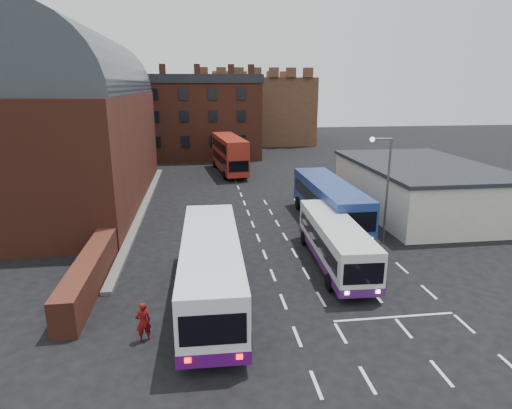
{
  "coord_description": "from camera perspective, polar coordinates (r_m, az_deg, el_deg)",
  "views": [
    {
      "loc": [
        -4.0,
        -20.32,
        10.81
      ],
      "look_at": [
        0.0,
        10.0,
        2.2
      ],
      "focal_mm": 30.0,
      "sensor_mm": 36.0,
      "label": 1
    }
  ],
  "objects": [
    {
      "name": "ground",
      "position": [
        23.36,
        3.28,
        -11.87
      ],
      "size": [
        180.0,
        180.0,
        0.0
      ],
      "primitive_type": "plane",
      "color": "black"
    },
    {
      "name": "railway_station",
      "position": [
        43.01,
        -23.39,
        10.23
      ],
      "size": [
        12.0,
        28.0,
        16.0
      ],
      "color": "#602B1E",
      "rests_on": "ground"
    },
    {
      "name": "forecourt_wall",
      "position": [
        25.19,
        -21.34,
        -8.59
      ],
      "size": [
        1.2,
        10.0,
        1.8
      ],
      "primitive_type": "cube",
      "color": "#602B1E",
      "rests_on": "ground"
    },
    {
      "name": "cream_building",
      "position": [
        40.17,
        20.95,
        2.23
      ],
      "size": [
        10.4,
        16.4,
        4.25
      ],
      "color": "beige",
      "rests_on": "ground"
    },
    {
      "name": "brick_terrace",
      "position": [
        66.56,
        -9.38,
        10.94
      ],
      "size": [
        22.0,
        10.0,
        11.0
      ],
      "primitive_type": "cube",
      "color": "brown",
      "rests_on": "ground"
    },
    {
      "name": "castle_keep",
      "position": [
        87.03,
        -0.93,
        12.55
      ],
      "size": [
        22.0,
        22.0,
        12.0
      ],
      "primitive_type": "cube",
      "color": "brown",
      "rests_on": "ground"
    },
    {
      "name": "bus_white_outbound",
      "position": [
        21.96,
        -6.01,
        -8.0
      ],
      "size": [
        3.32,
        12.5,
        3.4
      ],
      "rotation": [
        0.0,
        0.0,
        -0.02
      ],
      "color": "white",
      "rests_on": "ground"
    },
    {
      "name": "bus_white_inbound",
      "position": [
        26.62,
        10.51,
        -4.65
      ],
      "size": [
        2.9,
        10.41,
        2.82
      ],
      "rotation": [
        0.0,
        0.0,
        3.1
      ],
      "color": "silver",
      "rests_on": "ground"
    },
    {
      "name": "bus_blue",
      "position": [
        34.27,
        9.72,
        0.62
      ],
      "size": [
        3.21,
        12.52,
        3.41
      ],
      "rotation": [
        0.0,
        0.0,
        3.15
      ],
      "color": "navy",
      "rests_on": "ground"
    },
    {
      "name": "bus_red_double",
      "position": [
        53.91,
        -3.57,
        6.75
      ],
      "size": [
        3.89,
        11.66,
        4.58
      ],
      "rotation": [
        0.0,
        0.0,
        3.25
      ],
      "color": "maroon",
      "rests_on": "ground"
    },
    {
      "name": "street_lamp",
      "position": [
        30.31,
        16.73,
        3.05
      ],
      "size": [
        1.52,
        0.37,
        7.47
      ],
      "rotation": [
        0.0,
        0.0,
        -0.1
      ],
      "color": "#4A4C4E",
      "rests_on": "ground"
    },
    {
      "name": "pedestrian_red",
      "position": [
        19.78,
        -14.81,
        -14.87
      ],
      "size": [
        0.78,
        0.65,
        1.83
      ],
      "primitive_type": "imported",
      "rotation": [
        0.0,
        0.0,
        3.52
      ],
      "color": "maroon",
      "rests_on": "ground"
    },
    {
      "name": "pedestrian_beige",
      "position": [
        20.03,
        -8.22,
        -14.14
      ],
      "size": [
        0.89,
        0.71,
        1.77
      ],
      "primitive_type": "imported",
      "rotation": [
        0.0,
        0.0,
        3.1
      ],
      "color": "tan",
      "rests_on": "ground"
    }
  ]
}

